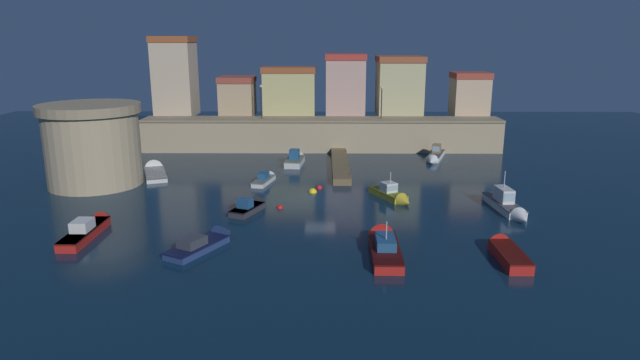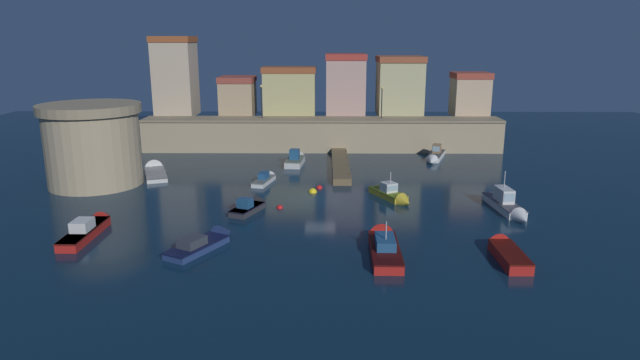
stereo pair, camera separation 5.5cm
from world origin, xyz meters
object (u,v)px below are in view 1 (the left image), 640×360
at_px(moored_boat_4, 155,171).
at_px(mooring_buoy_2, 313,192).
at_px(moored_boat_8, 251,206).
at_px(mooring_buoy_0, 319,188).
at_px(moored_boat_1, 505,251).
at_px(mooring_buoy_1, 280,208).
at_px(fortress_tower, 93,144).
at_px(moored_boat_3, 435,156).
at_px(moored_boat_6, 508,206).
at_px(moored_boat_7, 296,159).
at_px(quay_lamp_0, 261,96).
at_px(moored_boat_0, 207,241).
at_px(moored_boat_10, 90,228).
at_px(moored_boat_2, 393,195).
at_px(moored_boat_9, 384,244).
at_px(quay_lamp_1, 382,97).
at_px(moored_boat_5, 266,178).

height_order(moored_boat_4, mooring_buoy_2, moored_boat_4).
relative_size(moored_boat_8, mooring_buoy_0, 7.86).
xyz_separation_m(moored_boat_1, mooring_buoy_2, (-11.99, 14.11, -0.36)).
distance_m(moored_boat_8, mooring_buoy_1, 2.23).
xyz_separation_m(fortress_tower, moored_boat_3, (32.50, 10.61, -3.27)).
bearing_deg(fortress_tower, moored_boat_8, -26.86).
xyz_separation_m(moored_boat_6, moored_boat_7, (-16.96, 16.55, -0.02)).
height_order(moored_boat_8, mooring_buoy_1, moored_boat_8).
height_order(moored_boat_4, mooring_buoy_0, moored_boat_4).
bearing_deg(mooring_buoy_0, moored_boat_4, 161.52).
relative_size(moored_boat_3, moored_boat_7, 1.21).
xyz_separation_m(quay_lamp_0, moored_boat_6, (21.25, -23.62, -5.80)).
bearing_deg(moored_boat_4, mooring_buoy_1, -150.51).
height_order(quay_lamp_0, moored_boat_0, quay_lamp_0).
bearing_deg(quay_lamp_0, mooring_buoy_1, -80.41).
height_order(moored_boat_6, mooring_buoy_2, moored_boat_6).
bearing_deg(fortress_tower, moored_boat_7, 26.39).
distance_m(moored_boat_7, mooring_buoy_0, 10.17).
relative_size(fortress_tower, moored_boat_10, 1.25).
bearing_deg(moored_boat_2, moored_boat_4, -138.52).
height_order(moored_boat_10, mooring_buoy_0, moored_boat_10).
distance_m(fortress_tower, moored_boat_10, 14.06).
distance_m(moored_boat_6, moored_boat_7, 23.70).
xyz_separation_m(moored_boat_0, moored_boat_8, (1.82, 7.48, 0.02)).
relative_size(fortress_tower, moored_boat_8, 2.01).
relative_size(moored_boat_7, moored_boat_9, 0.72).
bearing_deg(moored_boat_1, moored_boat_9, 82.39).
bearing_deg(quay_lamp_1, moored_boat_10, -128.02).
height_order(quay_lamp_0, moored_boat_4, quay_lamp_0).
height_order(quay_lamp_0, quay_lamp_1, quay_lamp_0).
bearing_deg(moored_boat_2, moored_boat_5, -144.26).
relative_size(fortress_tower, moored_boat_6, 1.26).
xyz_separation_m(moored_boat_2, mooring_buoy_0, (-6.07, 3.45, -0.38)).
height_order(quay_lamp_0, moored_boat_10, quay_lamp_0).
bearing_deg(mooring_buoy_2, moored_boat_3, 45.34).
xyz_separation_m(moored_boat_4, mooring_buoy_0, (16.15, -5.40, -0.25)).
height_order(moored_boat_0, mooring_buoy_1, moored_boat_0).
xyz_separation_m(moored_boat_5, mooring_buoy_0, (4.91, -2.25, -0.31)).
xyz_separation_m(moored_boat_5, moored_boat_7, (2.34, 7.58, 0.16)).
relative_size(quay_lamp_0, mooring_buoy_0, 6.93).
xyz_separation_m(moored_boat_6, mooring_buoy_1, (-17.40, 0.86, -0.50)).
bearing_deg(quay_lamp_1, quay_lamp_0, -180.00).
height_order(moored_boat_0, moored_boat_3, moored_boat_3).
relative_size(mooring_buoy_1, mooring_buoy_2, 0.70).
bearing_deg(moored_boat_1, moored_boat_2, 23.92).
height_order(moored_boat_1, moored_boat_3, moored_boat_3).
bearing_deg(moored_boat_1, mooring_buoy_1, 56.23).
bearing_deg(moored_boat_6, moored_boat_0, -76.43).
relative_size(quay_lamp_0, moored_boat_2, 0.75).
relative_size(moored_boat_0, moored_boat_4, 0.82).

